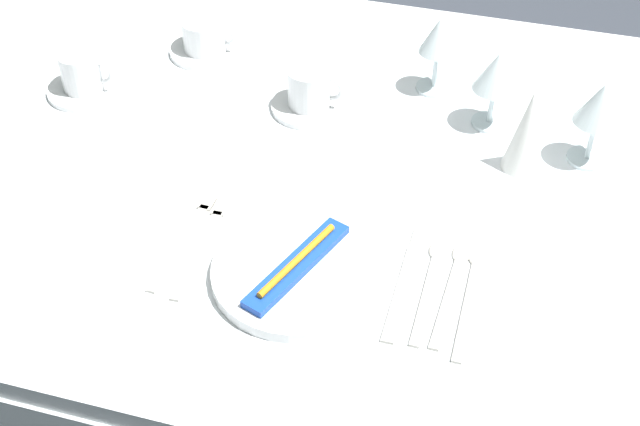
{
  "coord_description": "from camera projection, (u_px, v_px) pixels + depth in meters",
  "views": [
    {
      "loc": [
        0.28,
        -1.1,
        1.66
      ],
      "look_at": [
        0.01,
        -0.15,
        0.76
      ],
      "focal_mm": 49.35,
      "sensor_mm": 36.0,
      "label": 1
    }
  ],
  "objects": [
    {
      "name": "fork_outer",
      "position": [
        203.0,
        242.0,
        1.32
      ],
      "size": [
        0.02,
        0.22,
        0.0
      ],
      "color": "beige",
      "rests_on": "dining_table"
    },
    {
      "name": "wine_glass_centre",
      "position": [
        496.0,
        74.0,
        1.47
      ],
      "size": [
        0.08,
        0.08,
        0.14
      ],
      "color": "silver",
      "rests_on": "dining_table"
    },
    {
      "name": "dinner_plate",
      "position": [
        297.0,
        273.0,
        1.26
      ],
      "size": [
        0.25,
        0.25,
        0.02
      ],
      "primitive_type": "cylinder",
      "color": "white",
      "rests_on": "dining_table"
    },
    {
      "name": "toothbrush_package",
      "position": [
        297.0,
        264.0,
        1.25
      ],
      "size": [
        0.11,
        0.21,
        0.02
      ],
      "color": "blue",
      "rests_on": "dinner_plate"
    },
    {
      "name": "dinner_knife",
      "position": [
        403.0,
        286.0,
        1.25
      ],
      "size": [
        0.02,
        0.23,
        0.0
      ],
      "color": "beige",
      "rests_on": "dining_table"
    },
    {
      "name": "coffee_cup_right",
      "position": [
        82.0,
        71.0,
        1.58
      ],
      "size": [
        0.1,
        0.08,
        0.07
      ],
      "color": "white",
      "rests_on": "saucer_right"
    },
    {
      "name": "napkin_folded",
      "position": [
        527.0,
        130.0,
        1.4
      ],
      "size": [
        0.07,
        0.07,
        0.15
      ],
      "primitive_type": "cone",
      "color": "white",
      "rests_on": "dining_table"
    },
    {
      "name": "spoon_dessert",
      "position": [
        454.0,
        281.0,
        1.26
      ],
      "size": [
        0.03,
        0.21,
        0.01
      ],
      "color": "beige",
      "rests_on": "dining_table"
    },
    {
      "name": "wine_glass_left",
      "position": [
        438.0,
        40.0,
        1.55
      ],
      "size": [
        0.07,
        0.07,
        0.15
      ],
      "color": "silver",
      "rests_on": "dining_table"
    },
    {
      "name": "saucer_right",
      "position": [
        86.0,
        89.0,
        1.61
      ],
      "size": [
        0.14,
        0.14,
        0.01
      ],
      "primitive_type": "cylinder",
      "color": "white",
      "rests_on": "dining_table"
    },
    {
      "name": "wine_glass_right",
      "position": [
        600.0,
        107.0,
        1.4
      ],
      "size": [
        0.08,
        0.08,
        0.15
      ],
      "color": "silver",
      "rests_on": "dining_table"
    },
    {
      "name": "spoon_soup",
      "position": [
        431.0,
        278.0,
        1.26
      ],
      "size": [
        0.03,
        0.21,
        0.01
      ],
      "color": "beige",
      "rests_on": "dining_table"
    },
    {
      "name": "ground_plane",
      "position": [
        331.0,
        421.0,
        1.96
      ],
      "size": [
        6.0,
        6.0,
        0.0
      ],
      "primitive_type": "plane",
      "color": "#383D47"
    },
    {
      "name": "coffee_cup_far",
      "position": [
        310.0,
        87.0,
        1.55
      ],
      "size": [
        0.1,
        0.08,
        0.07
      ],
      "color": "white",
      "rests_on": "saucer_far"
    },
    {
      "name": "saucer_left",
      "position": [
        206.0,
        50.0,
        1.71
      ],
      "size": [
        0.14,
        0.14,
        0.01
      ],
      "primitive_type": "cylinder",
      "color": "white",
      "rests_on": "dining_table"
    },
    {
      "name": "saucer_far",
      "position": [
        309.0,
        106.0,
        1.57
      ],
      "size": [
        0.14,
        0.14,
        0.01
      ],
      "primitive_type": "cylinder",
      "color": "white",
      "rests_on": "dining_table"
    },
    {
      "name": "coffee_cup_left",
      "position": [
        205.0,
        34.0,
        1.69
      ],
      "size": [
        0.11,
        0.09,
        0.06
      ],
      "color": "white",
      "rests_on": "saucer_left"
    },
    {
      "name": "dining_table",
      "position": [
        335.0,
        200.0,
        1.52
      ],
      "size": [
        1.8,
        1.11,
        0.74
      ],
      "color": "white",
      "rests_on": "ground"
    },
    {
      "name": "spoon_tea",
      "position": [
        472.0,
        288.0,
        1.25
      ],
      "size": [
        0.03,
        0.22,
        0.01
      ],
      "color": "beige",
      "rests_on": "dining_table"
    },
    {
      "name": "fork_inner",
      "position": [
        187.0,
        235.0,
        1.33
      ],
      "size": [
        0.03,
        0.22,
        0.0
      ],
      "color": "beige",
      "rests_on": "dining_table"
    }
  ]
}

